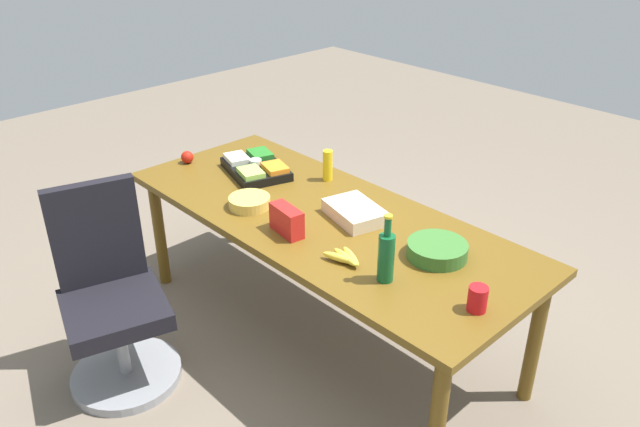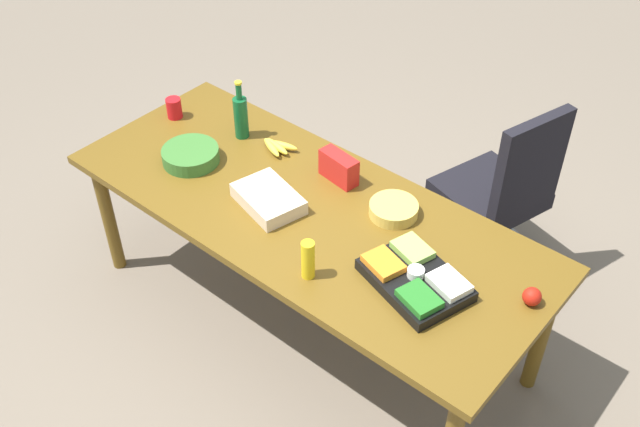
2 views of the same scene
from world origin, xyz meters
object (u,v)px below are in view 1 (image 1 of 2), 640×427
(office_chair, at_px, (114,310))
(apple_red, at_px, (187,157))
(salad_bowl, at_px, (437,250))
(red_solo_cup, at_px, (478,299))
(chip_bowl, at_px, (249,202))
(conference_table, at_px, (322,227))
(veggie_tray, at_px, (256,167))
(wine_bottle, at_px, (386,256))
(sheet_cake, at_px, (355,212))
(mustard_bottle, at_px, (328,165))
(chip_bag_red, at_px, (287,220))
(banana_bunch, at_px, (345,257))

(office_chair, xyz_separation_m, apple_red, (0.59, -0.86, 0.40))
(apple_red, distance_m, salad_bowl, 1.74)
(red_solo_cup, relative_size, chip_bowl, 0.50)
(conference_table, xyz_separation_m, chip_bowl, (0.33, 0.22, 0.10))
(office_chair, height_order, veggie_tray, office_chair)
(wine_bottle, height_order, chip_bowl, wine_bottle)
(chip_bowl, bearing_deg, sheet_cake, -146.54)
(mustard_bottle, xyz_separation_m, veggie_tray, (0.36, 0.24, -0.05))
(chip_bag_red, bearing_deg, mustard_bottle, -61.83)
(veggie_tray, height_order, chip_bowl, veggie_tray)
(apple_red, bearing_deg, veggie_tray, -152.63)
(salad_bowl, relative_size, chip_bag_red, 1.40)
(sheet_cake, bearing_deg, conference_table, 33.43)
(office_chair, bearing_deg, chip_bowl, -100.75)
(banana_bunch, bearing_deg, sheet_cake, -52.36)
(chip_bowl, bearing_deg, veggie_tray, -42.78)
(mustard_bottle, bearing_deg, chip_bowl, 85.73)
(conference_table, height_order, red_solo_cup, red_solo_cup)
(chip_bag_red, bearing_deg, office_chair, 55.78)
(mustard_bottle, height_order, sheet_cake, mustard_bottle)
(office_chair, xyz_separation_m, red_solo_cup, (-1.50, -0.87, 0.42))
(sheet_cake, height_order, chip_bag_red, chip_bag_red)
(banana_bunch, bearing_deg, office_chair, 40.36)
(salad_bowl, distance_m, chip_bowl, 1.04)
(chip_bag_red, height_order, chip_bowl, chip_bag_red)
(wine_bottle, distance_m, chip_bowl, 0.96)
(sheet_cake, xyz_separation_m, veggie_tray, (0.80, 0.02, 0.00))
(apple_red, height_order, mustard_bottle, mustard_bottle)
(mustard_bottle, bearing_deg, veggie_tray, 33.58)
(banana_bunch, distance_m, veggie_tray, 1.10)
(conference_table, relative_size, mustard_bottle, 12.80)
(salad_bowl, distance_m, sheet_cake, 0.52)
(sheet_cake, distance_m, chip_bag_red, 0.38)
(mustard_bottle, bearing_deg, banana_bunch, 141.03)
(chip_bag_red, bearing_deg, wine_bottle, -176.32)
(conference_table, distance_m, chip_bowl, 0.41)
(office_chair, relative_size, apple_red, 13.59)
(apple_red, relative_size, sheet_cake, 0.24)
(apple_red, xyz_separation_m, salad_bowl, (-1.73, -0.23, -0.00))
(apple_red, bearing_deg, office_chair, 124.35)
(office_chair, relative_size, sheet_cake, 3.23)
(banana_bunch, bearing_deg, conference_table, -31.03)
(sheet_cake, xyz_separation_m, chip_bowl, (0.48, 0.31, -0.01))
(banana_bunch, bearing_deg, chip_bowl, -1.70)
(red_solo_cup, relative_size, salad_bowl, 0.39)
(conference_table, distance_m, apple_red, 1.08)
(sheet_cake, bearing_deg, red_solo_cup, 166.60)
(mustard_bottle, relative_size, wine_bottle, 0.57)
(wine_bottle, bearing_deg, conference_table, -19.45)
(apple_red, height_order, veggie_tray, veggie_tray)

